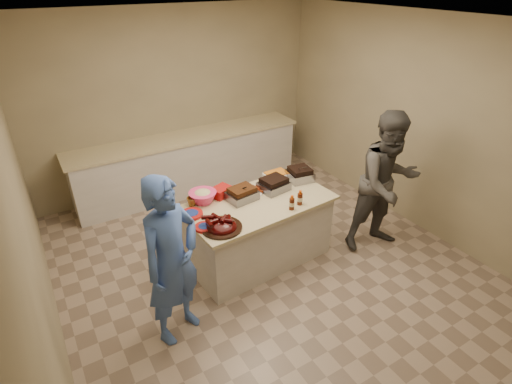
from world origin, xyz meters
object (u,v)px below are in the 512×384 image
rib_platter (222,228)px  plastic_cup (192,206)px  roasting_pan (300,180)px  bbq_bottle_a (291,209)px  mustard_bottle (227,198)px  guest_blue (181,328)px  guest_gray (376,243)px  bbq_bottle_b (300,204)px  island (258,258)px  coleslaw_bowl (203,202)px

rib_platter → plastic_cup: rib_platter is taller
roasting_pan → bbq_bottle_a: bearing=-125.3°
mustard_bottle → plastic_cup: bearing=172.6°
plastic_cup → guest_blue: (-0.55, -0.85, -0.80)m
rib_platter → guest_blue: 1.06m
guest_gray → mustard_bottle: bearing=166.4°
mustard_bottle → bbq_bottle_b: bearing=-40.5°
island → rib_platter: (-0.59, -0.27, 0.80)m
coleslaw_bowl → bbq_bottle_b: coleslaw_bowl is taller
island → guest_blue: bearing=-160.1°
bbq_bottle_a → plastic_cup: bbq_bottle_a is taller
roasting_pan → coleslaw_bowl: coleslaw_bowl is taller
mustard_bottle → guest_gray: (1.74, -0.78, -0.80)m
island → guest_gray: (1.47, -0.53, 0.00)m
roasting_pan → guest_blue: (-1.94, -0.74, -0.80)m
guest_blue → rib_platter: bearing=-0.0°
rib_platter → bbq_bottle_a: (0.82, -0.06, 0.00)m
bbq_bottle_a → plastic_cup: (-0.90, 0.63, 0.00)m
plastic_cup → rib_platter: bearing=-81.9°
coleslaw_bowl → bbq_bottle_b: size_ratio=1.81×
coleslaw_bowl → guest_gray: 2.32m
bbq_bottle_b → plastic_cup: bearing=150.3°
roasting_pan → bbq_bottle_a: (-0.49, -0.52, 0.00)m
coleslaw_bowl → plastic_cup: 0.14m
plastic_cup → guest_gray: plastic_cup is taller
mustard_bottle → coleslaw_bowl: bearing=166.7°
roasting_pan → bbq_bottle_b: bearing=-118.2°
rib_platter → guest_gray: bearing=-7.2°
rib_platter → roasting_pan: rib_platter is taller
roasting_pan → mustard_bottle: size_ratio=2.63×
coleslaw_bowl → guest_gray: size_ratio=0.18×
roasting_pan → bbq_bottle_a: bbq_bottle_a is taller
rib_platter → guest_blue: (-0.63, -0.28, -0.80)m
mustard_bottle → guest_blue: mustard_bottle is taller
roasting_pan → guest_gray: bearing=-35.1°
island → mustard_bottle: mustard_bottle is taller
bbq_bottle_a → bbq_bottle_b: bearing=15.9°
island → bbq_bottle_a: bearing=-59.8°
bbq_bottle_a → bbq_bottle_b: size_ratio=0.98×
island → guest_blue: size_ratio=1.01×
roasting_pan → plastic_cup: bearing=-176.4°
roasting_pan → bbq_bottle_b: (-0.35, -0.48, 0.00)m
plastic_cup → guest_blue: 1.29m
coleslaw_bowl → mustard_bottle: bearing=-13.3°
mustard_bottle → guest_gray: 2.07m
rib_platter → guest_blue: rib_platter is taller
rib_platter → mustard_bottle: size_ratio=3.89×
bbq_bottle_b → guest_blue: (-1.59, -0.26, -0.80)m
coleslaw_bowl → bbq_bottle_a: bearing=-40.2°
mustard_bottle → bbq_bottle_a: bearing=-49.6°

